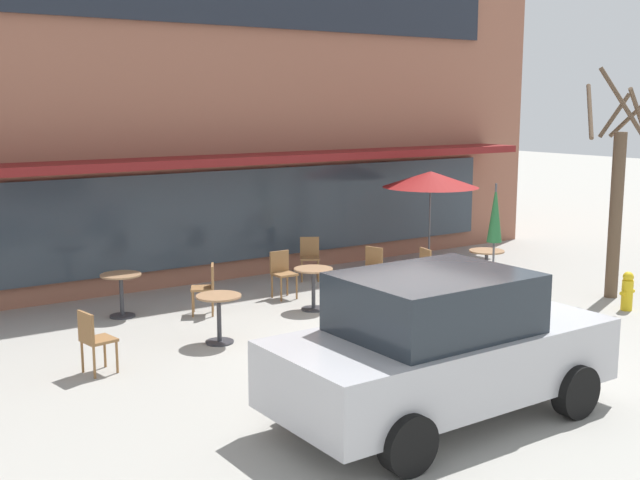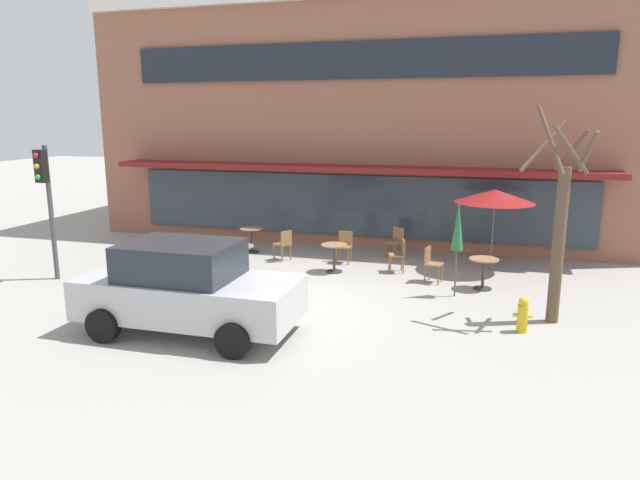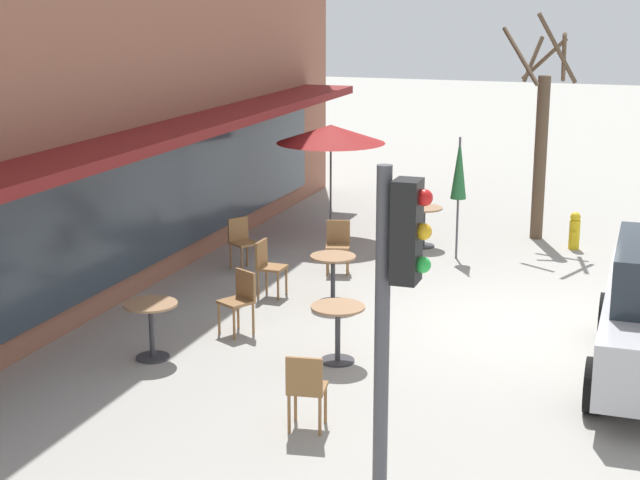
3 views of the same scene
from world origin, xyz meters
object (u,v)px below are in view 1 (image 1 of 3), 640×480
cafe_table_near_wall (121,288)px  parked_sedan (440,346)px  cafe_table_streetside (313,282)px  cafe_chair_1 (371,266)px  cafe_table_mid_patio (219,311)px  cafe_chair_0 (282,271)px  cafe_chair_4 (310,255)px  patio_umbrella_cream_folded (431,179)px  street_tree (616,198)px  cafe_chair_5 (207,285)px  cafe_chair_3 (94,337)px  fire_hydrant (627,291)px  patio_umbrella_green_folded (495,214)px  cafe_chair_2 (430,267)px  cafe_table_by_tree (486,262)px

cafe_table_near_wall → parked_sedan: size_ratio=0.18×
cafe_table_streetside → cafe_chair_1: (1.67, 0.47, 0.01)m
cafe_table_mid_patio → parked_sedan: 4.22m
cafe_table_streetside → cafe_chair_0: (0.02, 1.09, 0.01)m
cafe_chair_0 → cafe_chair_4: (1.31, 1.02, 0.00)m
patio_umbrella_cream_folded → street_tree: size_ratio=0.51×
cafe_chair_4 → cafe_chair_5: bearing=-156.8°
cafe_chair_3 → street_tree: street_tree is taller
cafe_chair_1 → street_tree: street_tree is taller
cafe_chair_4 → cafe_table_streetside: bearing=-122.3°
cafe_chair_1 → cafe_chair_4: size_ratio=1.00×
cafe_table_near_wall → fire_hydrant: (7.61, -4.70, -0.16)m
cafe_chair_0 → cafe_chair_5: 1.76m
patio_umbrella_cream_folded → cafe_chair_5: patio_umbrella_cream_folded is taller
cafe_table_streetside → cafe_chair_5: 1.89m
cafe_table_near_wall → cafe_chair_5: size_ratio=0.85×
parked_sedan → street_tree: street_tree is taller
cafe_chair_4 → parked_sedan: 7.68m
cafe_table_mid_patio → fire_hydrant: (6.93, -2.37, -0.16)m
patio_umbrella_green_folded → parked_sedan: bearing=-142.4°
cafe_chair_2 → fire_hydrant: 3.61m
street_tree → cafe_chair_1: bearing=140.6°
patio_umbrella_cream_folded → cafe_chair_5: size_ratio=2.47×
cafe_table_by_tree → patio_umbrella_green_folded: patio_umbrella_green_folded is taller
cafe_table_mid_patio → cafe_chair_2: cafe_chair_2 is taller
cafe_chair_0 → cafe_table_by_tree: bearing=-22.7°
cafe_chair_3 → cafe_table_mid_patio: bearing=8.7°
cafe_table_mid_patio → patio_umbrella_cream_folded: (6.36, 2.23, 1.51)m
cafe_table_streetside → street_tree: street_tree is taller
cafe_chair_2 → fire_hydrant: bearing=-55.8°
cafe_table_streetside → cafe_chair_0: bearing=89.0°
cafe_chair_3 → cafe_chair_5: size_ratio=1.00×
cafe_table_by_tree → cafe_table_near_wall: bearing=163.7°
cafe_chair_4 → fire_hydrant: bearing=-58.4°
patio_umbrella_cream_folded → cafe_chair_0: bearing=-175.7°
patio_umbrella_green_folded → cafe_chair_3: patio_umbrella_green_folded is taller
cafe_chair_3 → cafe_chair_5: 3.33m
cafe_chair_3 → parked_sedan: (2.82, -3.82, 0.35)m
cafe_chair_0 → cafe_chair_2: (2.56, -1.32, 0.00)m
cafe_chair_5 → cafe_chair_0: bearing=9.5°
cafe_table_mid_patio → cafe_chair_2: 4.95m
cafe_table_by_tree → parked_sedan: (-5.43, -4.47, 0.36)m
parked_sedan → patio_umbrella_cream_folded: bearing=48.6°
cafe_chair_0 → cafe_table_streetside: bearing=-91.0°
cafe_chair_3 → fire_hydrant: 9.25m
street_tree → cafe_chair_0: bearing=145.8°
patio_umbrella_green_folded → fire_hydrant: 2.70m
cafe_table_near_wall → cafe_chair_2: size_ratio=0.85×
cafe_chair_0 → patio_umbrella_cream_folded: bearing=4.3°
patio_umbrella_cream_folded → patio_umbrella_green_folded: bearing=-106.8°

